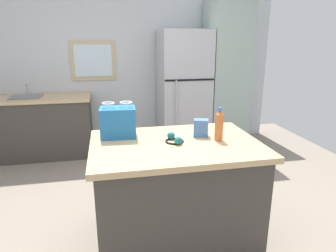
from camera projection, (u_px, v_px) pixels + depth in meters
ground at (150, 230)px, 2.73m from camera, size 6.09×6.09×0.00m
back_wall at (125, 62)px, 4.74m from camera, size 4.84×0.13×2.67m
kitchen_island at (175, 192)px, 2.50m from camera, size 1.34×0.94×0.90m
refrigerator at (183, 91)px, 4.61m from camera, size 0.74×0.76×1.83m
tall_cabinet at (225, 76)px, 4.68m from camera, size 0.59×0.68×2.27m
sink_counter at (44, 126)px, 4.38m from camera, size 1.38×0.66×1.08m
shopping_bag at (118, 122)px, 2.48m from camera, size 0.30×0.21×0.30m
small_box at (201, 128)px, 2.50m from camera, size 0.14×0.12×0.15m
bottle at (219, 126)px, 2.39m from camera, size 0.07×0.07×0.27m
ear_defenders at (174, 139)px, 2.38m from camera, size 0.18×0.20×0.06m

